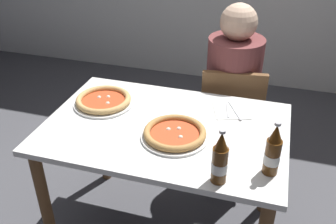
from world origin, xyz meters
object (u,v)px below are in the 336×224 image
(dining_table_main, at_px, (165,144))
(chair_behind_table, at_px, (230,117))
(beer_bottle_left, at_px, (220,160))
(pizza_marinara_far, at_px, (175,134))
(beer_bottle_center, at_px, (273,152))
(diner_seated, at_px, (231,100))
(napkin_with_cutlery, at_px, (231,111))
(pizza_margherita_near, at_px, (104,101))

(dining_table_main, distance_m, chair_behind_table, 0.68)
(beer_bottle_left, bearing_deg, pizza_marinara_far, 135.82)
(pizza_marinara_far, height_order, beer_bottle_center, beer_bottle_center)
(pizza_marinara_far, bearing_deg, beer_bottle_left, -44.18)
(dining_table_main, xyz_separation_m, beer_bottle_center, (0.52, -0.22, 0.22))
(chair_behind_table, distance_m, diner_seated, 0.11)
(pizza_marinara_far, distance_m, napkin_with_cutlery, 0.39)
(beer_bottle_left, bearing_deg, pizza_margherita_near, 148.28)
(dining_table_main, bearing_deg, diner_seated, 69.56)
(dining_table_main, height_order, napkin_with_cutlery, napkin_with_cutlery)
(dining_table_main, height_order, pizza_marinara_far, pizza_marinara_far)
(dining_table_main, bearing_deg, chair_behind_table, 67.23)
(dining_table_main, xyz_separation_m, pizza_marinara_far, (0.07, -0.08, 0.13))
(beer_bottle_left, xyz_separation_m, beer_bottle_center, (0.20, 0.11, 0.00))
(diner_seated, bearing_deg, dining_table_main, -110.44)
(dining_table_main, height_order, chair_behind_table, chair_behind_table)
(pizza_margherita_near, bearing_deg, chair_behind_table, 37.88)
(dining_table_main, xyz_separation_m, pizza_margherita_near, (-0.39, 0.11, 0.13))
(chair_behind_table, height_order, beer_bottle_left, beer_bottle_left)
(diner_seated, xyz_separation_m, beer_bottle_left, (0.08, -0.99, 0.27))
(pizza_margherita_near, relative_size, pizza_marinara_far, 1.01)
(dining_table_main, relative_size, diner_seated, 0.99)
(dining_table_main, xyz_separation_m, napkin_with_cutlery, (0.30, 0.24, 0.12))
(dining_table_main, relative_size, pizza_marinara_far, 3.69)
(chair_behind_table, distance_m, beer_bottle_center, 0.94)
(pizza_margherita_near, height_order, napkin_with_cutlery, pizza_margherita_near)
(dining_table_main, relative_size, napkin_with_cutlery, 5.29)
(pizza_marinara_far, height_order, napkin_with_cutlery, pizza_marinara_far)
(pizza_margherita_near, height_order, pizza_marinara_far, same)
(diner_seated, height_order, beer_bottle_center, diner_seated)
(napkin_with_cutlery, bearing_deg, beer_bottle_left, -86.96)
(chair_behind_table, bearing_deg, pizza_margherita_near, 29.52)
(chair_behind_table, distance_m, pizza_marinara_far, 0.77)
(pizza_margherita_near, xyz_separation_m, beer_bottle_left, (0.71, -0.44, 0.08))
(pizza_margherita_near, distance_m, napkin_with_cutlery, 0.69)
(chair_behind_table, relative_size, beer_bottle_center, 3.44)
(napkin_with_cutlery, bearing_deg, chair_behind_table, 96.07)
(diner_seated, bearing_deg, beer_bottle_center, -72.52)
(chair_behind_table, bearing_deg, pizza_marinara_far, 66.93)
(pizza_marinara_far, relative_size, napkin_with_cutlery, 1.43)
(beer_bottle_center, height_order, napkin_with_cutlery, beer_bottle_center)
(pizza_margherita_near, relative_size, beer_bottle_center, 1.32)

